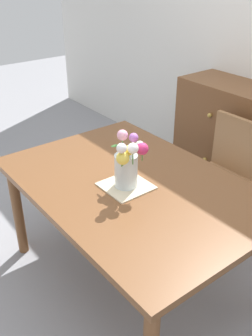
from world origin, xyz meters
TOP-DOWN VIEW (x-y plane):
  - ground_plane at (0.00, 0.00)m, footprint 12.00×12.00m
  - dining_table at (0.00, 0.00)m, footprint 1.56×1.08m
  - chair_far at (-0.02, 0.88)m, footprint 0.42×0.42m
  - placemat at (0.01, -0.06)m, footprint 0.26×0.26m
  - flower_vase at (0.02, -0.06)m, footprint 0.23×0.25m

SIDE VIEW (x-z plane):
  - ground_plane at x=0.00m, z-range 0.00..0.00m
  - chair_far at x=-0.02m, z-range 0.07..0.97m
  - dining_table at x=0.00m, z-range 0.29..1.04m
  - placemat at x=0.01m, z-range 0.75..0.76m
  - flower_vase at x=0.02m, z-range 0.75..1.06m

